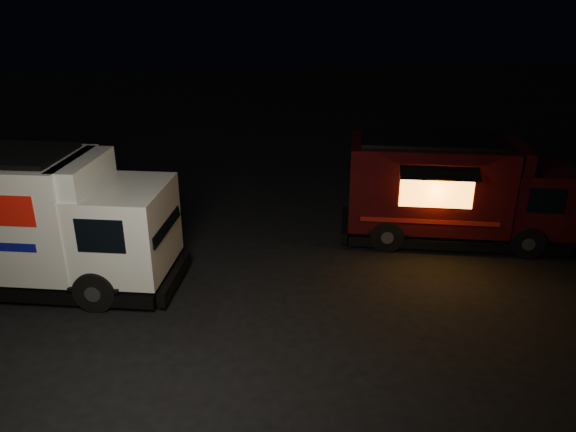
# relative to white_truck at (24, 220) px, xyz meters

# --- Properties ---
(ground) EXTENTS (80.00, 80.00, 0.00)m
(ground) POSITION_rel_white_truck_xyz_m (4.38, -2.03, -1.72)
(ground) COLOR black
(ground) RESTS_ON ground
(white_truck) EXTENTS (7.98, 4.15, 3.45)m
(white_truck) POSITION_rel_white_truck_xyz_m (0.00, 0.00, 0.00)
(white_truck) COLOR silver
(white_truck) RESTS_ON ground
(red_truck) EXTENTS (6.95, 3.86, 3.06)m
(red_truck) POSITION_rel_white_truck_xyz_m (11.66, 1.28, -0.19)
(red_truck) COLOR #330909
(red_truck) RESTS_ON ground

